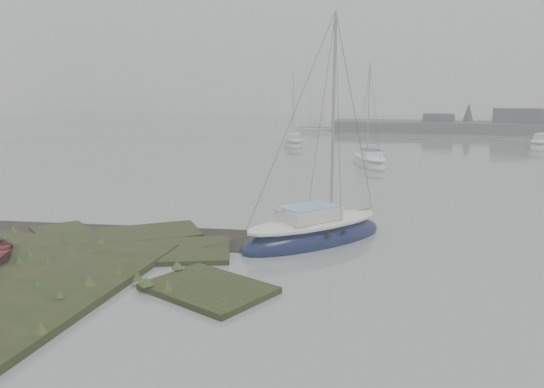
{
  "coord_description": "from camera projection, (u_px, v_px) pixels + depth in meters",
  "views": [
    {
      "loc": [
        5.87,
        -14.21,
        5.82
      ],
      "look_at": [
        0.94,
        5.31,
        1.8
      ],
      "focal_mm": 35.0,
      "sensor_mm": 36.0,
      "label": 1
    }
  ],
  "objects": [
    {
      "name": "sailboat_far_b",
      "position": [
        544.0,
        145.0,
        52.47
      ],
      "size": [
        4.72,
        7.08,
        9.54
      ],
      "rotation": [
        0.0,
        0.0,
        -0.41
      ],
      "color": "#ABB1B4",
      "rests_on": "ground"
    },
    {
      "name": "sailboat_far_a",
      "position": [
        294.0,
        144.0,
        54.49
      ],
      "size": [
        3.48,
        6.27,
        8.42
      ],
      "rotation": [
        0.0,
        0.0,
        0.27
      ],
      "color": "#A9AFB3",
      "rests_on": "ground"
    },
    {
      "name": "ground",
      "position": [
        333.0,
        159.0,
        44.58
      ],
      "size": [
        160.0,
        160.0,
        0.0
      ],
      "primitive_type": "plane",
      "color": "slate",
      "rests_on": "ground"
    },
    {
      "name": "sailboat_main",
      "position": [
        314.0,
        234.0,
        20.46
      ],
      "size": [
        5.93,
        6.4,
        9.29
      ],
      "rotation": [
        0.0,
        0.0,
        -0.71
      ],
      "color": "#0D1436",
      "rests_on": "ground"
    },
    {
      "name": "sailboat_far_c",
      "position": [
        314.0,
        129.0,
        74.96
      ],
      "size": [
        5.12,
        1.78,
        7.17
      ],
      "rotation": [
        0.0,
        0.0,
        1.55
      ],
      "color": "silver",
      "rests_on": "ground"
    },
    {
      "name": "sailboat_white",
      "position": [
        370.0,
        163.0,
        40.47
      ],
      "size": [
        3.84,
        6.24,
        8.37
      ],
      "rotation": [
        0.0,
        0.0,
        0.35
      ],
      "color": "silver",
      "rests_on": "ground"
    }
  ]
}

